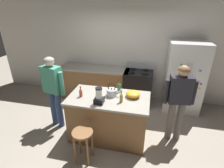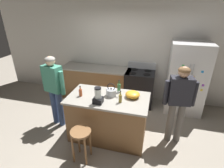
{
  "view_description": "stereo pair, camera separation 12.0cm",
  "coord_description": "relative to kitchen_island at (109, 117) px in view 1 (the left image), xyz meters",
  "views": [
    {
      "loc": [
        0.73,
        -2.87,
        2.61
      ],
      "look_at": [
        0.0,
        0.3,
        1.1
      ],
      "focal_mm": 28.03,
      "sensor_mm": 36.0,
      "label": 1
    },
    {
      "loc": [
        0.84,
        -2.84,
        2.61
      ],
      "look_at": [
        0.0,
        0.3,
        1.1
      ],
      "focal_mm": 28.03,
      "sensor_mm": 36.0,
      "label": 2
    }
  ],
  "objects": [
    {
      "name": "refrigerator",
      "position": [
        1.59,
        1.5,
        0.42
      ],
      "size": [
        0.9,
        0.73,
        1.8
      ],
      "color": "silver",
      "rests_on": "ground_plane"
    },
    {
      "name": "kitchen_island",
      "position": [
        0.0,
        0.0,
        0.0
      ],
      "size": [
        1.58,
        0.86,
        0.95
      ],
      "color": "brown",
      "rests_on": "ground_plane"
    },
    {
      "name": "stove_range",
      "position": [
        0.45,
        1.52,
        0.01
      ],
      "size": [
        0.76,
        0.65,
        1.13
      ],
      "color": "black",
      "rests_on": "ground_plane"
    },
    {
      "name": "bar_stool",
      "position": [
        -0.29,
        -0.7,
        0.02
      ],
      "size": [
        0.36,
        0.36,
        0.63
      ],
      "color": "brown",
      "rests_on": "ground_plane"
    },
    {
      "name": "tea_kettle",
      "position": [
        0.04,
        0.08,
        0.55
      ],
      "size": [
        0.28,
        0.2,
        0.27
      ],
      "color": "#B7BABF",
      "rests_on": "kitchen_island"
    },
    {
      "name": "person_by_island_left",
      "position": [
        -1.24,
        0.11,
        0.52
      ],
      "size": [
        0.6,
        0.3,
        1.64
      ],
      "color": "#384C7A",
      "rests_on": "ground_plane"
    },
    {
      "name": "bottle_cooking_sauce",
      "position": [
        -0.53,
        -0.08,
        0.55
      ],
      "size": [
        0.06,
        0.06,
        0.22
      ],
      "color": "#B24C26",
      "rests_on": "kitchen_island"
    },
    {
      "name": "back_counter_run",
      "position": [
        -0.8,
        1.55,
        -0.0
      ],
      "size": [
        2.0,
        0.64,
        0.95
      ],
      "color": "brown",
      "rests_on": "ground_plane"
    },
    {
      "name": "bottle_vinegar",
      "position": [
        0.27,
        -0.12,
        0.56
      ],
      "size": [
        0.06,
        0.06,
        0.24
      ],
      "color": "olive",
      "rests_on": "kitchen_island"
    },
    {
      "name": "person_by_sink_right",
      "position": [
        1.32,
        0.22,
        0.51
      ],
      "size": [
        0.6,
        0.28,
        1.62
      ],
      "color": "#66605B",
      "rests_on": "ground_plane"
    },
    {
      "name": "bottle_olive_oil",
      "position": [
        0.16,
        0.26,
        0.57
      ],
      "size": [
        0.07,
        0.07,
        0.28
      ],
      "color": "#2D6638",
      "rests_on": "kitchen_island"
    },
    {
      "name": "back_wall",
      "position": [
        0.0,
        1.95,
        0.88
      ],
      "size": [
        8.0,
        0.1,
        2.7
      ],
      "primitive_type": "cube",
      "color": "silver",
      "rests_on": "ground_plane"
    },
    {
      "name": "mixing_bowl",
      "position": [
        0.46,
        0.12,
        0.53
      ],
      "size": [
        0.28,
        0.28,
        0.13
      ],
      "primitive_type": "ellipsoid",
      "color": "orange",
      "rests_on": "kitchen_island"
    },
    {
      "name": "ground_plane",
      "position": [
        0.0,
        0.0,
        -0.47
      ],
      "size": [
        14.0,
        14.0,
        0.0
      ],
      "primitive_type": "plane",
      "color": "#9E9384"
    },
    {
      "name": "blender_appliance",
      "position": [
        -0.12,
        -0.24,
        0.6
      ],
      "size": [
        0.17,
        0.17,
        0.31
      ],
      "color": "black",
      "rests_on": "kitchen_island"
    }
  ]
}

